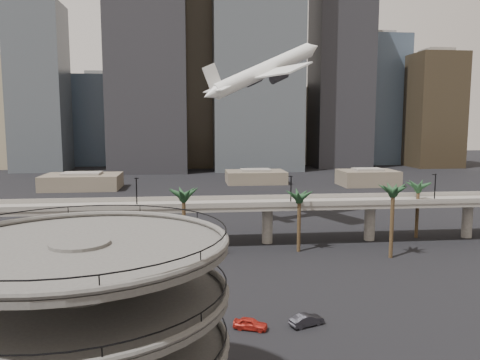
{
  "coord_description": "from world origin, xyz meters",
  "views": [
    {
      "loc": [
        -4.81,
        -38.75,
        25.06
      ],
      "look_at": [
        2.39,
        28.0,
        16.67
      ],
      "focal_mm": 35.0,
      "sensor_mm": 36.0,
      "label": 1
    }
  ],
  "objects": [
    {
      "name": "parking_ramp",
      "position": [
        -13.0,
        -4.0,
        9.84
      ],
      "size": [
        22.2,
        22.2,
        17.35
      ],
      "color": "#4A4845",
      "rests_on": "ground"
    },
    {
      "name": "overpass",
      "position": [
        0.0,
        55.0,
        7.34
      ],
      "size": [
        130.0,
        9.3,
        14.7
      ],
      "color": "slate",
      "rests_on": "ground"
    },
    {
      "name": "palm_trees",
      "position": [
        21.48,
        47.47,
        11.3
      ],
      "size": [
        54.4,
        18.4,
        14.0
      ],
      "color": "#4B3720",
      "rests_on": "ground"
    },
    {
      "name": "low_buildings",
      "position": [
        6.89,
        142.3,
        2.86
      ],
      "size": [
        135.0,
        27.5,
        6.8
      ],
      "color": "brown",
      "rests_on": "ground"
    },
    {
      "name": "skyline",
      "position": [
        15.11,
        217.08,
        47.84
      ],
      "size": [
        269.0,
        86.0,
        130.71
      ],
      "color": "gray",
      "rests_on": "ground"
    },
    {
      "name": "airborne_jet",
      "position": [
        12.97,
        72.87,
        37.0
      ],
      "size": [
        31.81,
        30.09,
        16.75
      ],
      "rotation": [
        0.0,
        -0.4,
        0.41
      ],
      "color": "white",
      "rests_on": "ground"
    },
    {
      "name": "car_a",
      "position": [
        2.24,
        14.88,
        0.71
      ],
      "size": [
        4.51,
        3.05,
        1.43
      ],
      "primitive_type": "imported",
      "rotation": [
        0.0,
        0.0,
        1.21
      ],
      "color": "red",
      "rests_on": "ground"
    },
    {
      "name": "car_b",
      "position": [
        9.29,
        15.14,
        0.73
      ],
      "size": [
        4.72,
        3.06,
        1.47
      ],
      "primitive_type": "imported",
      "rotation": [
        0.0,
        0.0,
        1.94
      ],
      "color": "black",
      "rests_on": "ground"
    }
  ]
}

